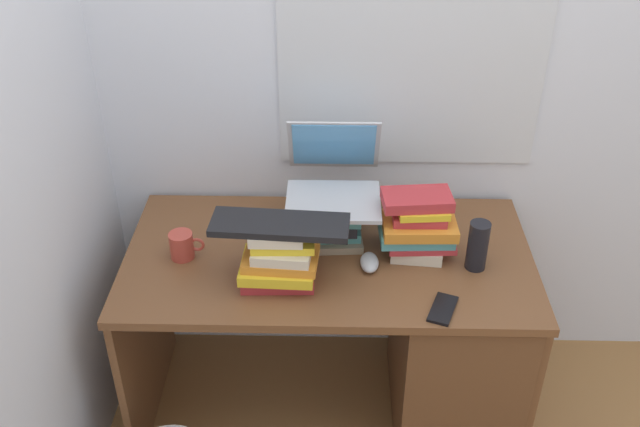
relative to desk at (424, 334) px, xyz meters
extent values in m
plane|color=olive|center=(-0.34, 0.03, -0.40)|extent=(6.00, 6.00, 0.00)
cube|color=silver|center=(-0.34, 0.43, 0.90)|extent=(6.00, 0.05, 2.60)
cube|color=silver|center=(-0.07, 0.40, 0.88)|extent=(0.90, 0.01, 0.80)
cube|color=silver|center=(-1.18, 0.03, 0.90)|extent=(0.05, 6.00, 2.60)
cube|color=brown|center=(-0.34, 0.03, 0.31)|extent=(1.35, 0.71, 0.03)
cube|color=brown|center=(-1.01, 0.03, -0.05)|extent=(0.02, 0.65, 0.69)
cube|color=brown|center=(0.32, 0.03, -0.05)|extent=(0.02, 0.65, 0.69)
cube|color=brown|center=(0.11, -0.01, -0.05)|extent=(0.41, 0.60, 0.66)
cube|color=gray|center=(-0.32, 0.11, 0.34)|extent=(0.19, 0.19, 0.03)
cube|color=teal|center=(-0.32, 0.12, 0.37)|extent=(0.17, 0.15, 0.03)
cube|color=black|center=(-0.34, 0.10, 0.40)|extent=(0.18, 0.15, 0.04)
cube|color=teal|center=(-0.33, 0.10, 0.44)|extent=(0.19, 0.12, 0.03)
cube|color=black|center=(-0.34, 0.12, 0.46)|extent=(0.24, 0.16, 0.03)
cube|color=#B22D33|center=(-0.50, -0.10, 0.35)|extent=(0.23, 0.19, 0.04)
cube|color=yellow|center=(-0.50, -0.12, 0.38)|extent=(0.24, 0.19, 0.03)
cube|color=orange|center=(-0.49, -0.12, 0.42)|extent=(0.24, 0.17, 0.03)
cube|color=beige|center=(-0.48, -0.12, 0.45)|extent=(0.19, 0.16, 0.03)
cube|color=yellow|center=(-0.48, -0.11, 0.48)|extent=(0.20, 0.13, 0.03)
cube|color=beige|center=(-0.50, -0.10, 0.51)|extent=(0.16, 0.15, 0.03)
cube|color=beige|center=(-0.05, 0.05, 0.35)|extent=(0.18, 0.18, 0.04)
cube|color=#B22D33|center=(-0.04, 0.04, 0.38)|extent=(0.23, 0.15, 0.02)
cube|color=teal|center=(-0.05, 0.05, 0.41)|extent=(0.25, 0.18, 0.03)
cube|color=orange|center=(-0.05, 0.03, 0.44)|extent=(0.24, 0.16, 0.04)
cube|color=#B22D33|center=(-0.05, 0.05, 0.47)|extent=(0.17, 0.12, 0.03)
cube|color=yellow|center=(-0.04, 0.06, 0.50)|extent=(0.17, 0.16, 0.02)
cube|color=#B22D33|center=(-0.06, 0.05, 0.53)|extent=(0.23, 0.15, 0.04)
cube|color=#B7BABF|center=(-0.33, 0.11, 0.48)|extent=(0.31, 0.25, 0.01)
cube|color=#B7BABF|center=(-0.33, 0.28, 0.60)|extent=(0.31, 0.11, 0.22)
cube|color=#59A5E5|center=(-0.33, 0.28, 0.60)|extent=(0.28, 0.09, 0.20)
cube|color=black|center=(-0.49, -0.11, 0.53)|extent=(0.43, 0.17, 0.02)
ellipsoid|color=#A5A8AD|center=(-0.21, -0.04, 0.35)|extent=(0.06, 0.10, 0.04)
cylinder|color=#B23F33|center=(-0.82, 0.00, 0.37)|extent=(0.08, 0.08, 0.09)
torus|color=#B23F33|center=(-0.77, 0.00, 0.38)|extent=(0.05, 0.01, 0.05)
cylinder|color=black|center=(0.13, -0.03, 0.41)|extent=(0.07, 0.07, 0.17)
cube|color=black|center=(0.01, -0.25, 0.33)|extent=(0.11, 0.15, 0.01)
camera|label=1|loc=(-0.33, -1.91, 1.77)|focal=40.71mm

